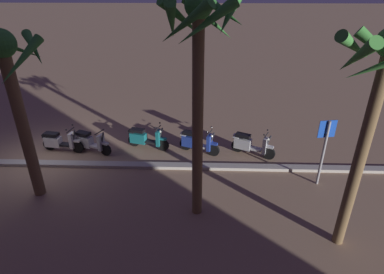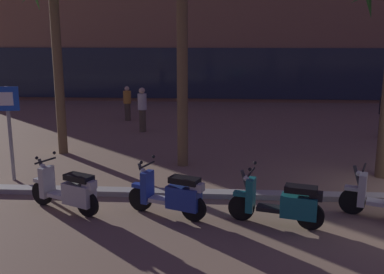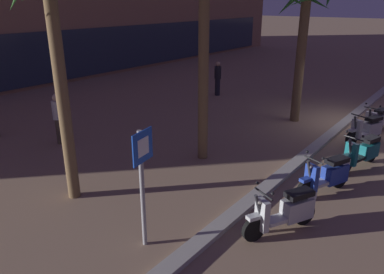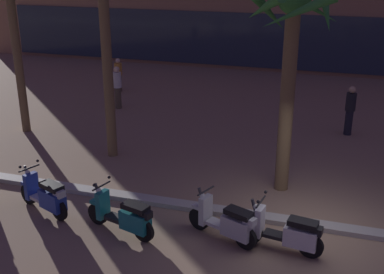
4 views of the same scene
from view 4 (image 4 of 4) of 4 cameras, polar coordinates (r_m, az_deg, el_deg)
ground_plane at (r=11.42m, az=13.58°, el=-10.94°), size 200.00×200.00×0.00m
curb_strip at (r=11.67m, az=13.73°, el=-9.90°), size 60.00×0.36×0.12m
scooter_blue_gap_after_mid at (r=12.20m, az=-16.68°, el=-6.60°), size 1.67×0.86×1.17m
scooter_teal_last_in_row at (r=10.99m, az=-7.85°, el=-9.13°), size 1.82×0.78×1.17m
scooter_silver_mid_rear at (r=10.69m, az=4.12°, el=-9.89°), size 1.68×0.86×1.04m
scooter_white_mid_front at (r=10.51m, az=11.06°, el=-10.89°), size 1.81×0.63×1.17m
palm_tree_by_mall_entrance at (r=17.29m, az=-20.35°, el=14.35°), size 2.24×2.27×5.63m
palm_tree_mid_walkway at (r=12.10m, az=11.50°, el=11.05°), size 2.33×2.36×5.31m
pedestrian_window_shopping at (r=19.77m, az=-8.69°, el=5.86°), size 0.34×0.34×1.71m
pedestrian_by_palm_tree at (r=17.46m, az=17.96°, el=3.09°), size 0.34×0.34×1.71m
pedestrian_strolling_near_curb at (r=22.31m, az=-8.58°, el=7.23°), size 0.34×0.34×1.50m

